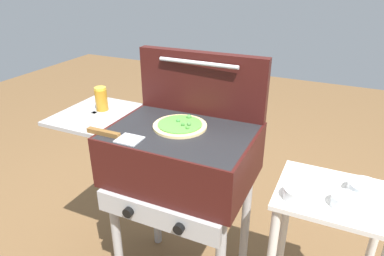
% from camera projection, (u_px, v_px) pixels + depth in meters
% --- Properties ---
extents(grill, '(0.96, 0.53, 0.90)m').
position_uv_depth(grill, '(179.00, 158.00, 1.59)').
color(grill, '#38110F').
rests_on(grill, ground_plane).
extents(grill_lid_open, '(0.63, 0.09, 0.30)m').
position_uv_depth(grill_lid_open, '(201.00, 83.00, 1.64)').
color(grill_lid_open, '#38110F').
rests_on(grill_lid_open, grill).
extents(pizza_veggie, '(0.24, 0.24, 0.03)m').
position_uv_depth(pizza_veggie, '(180.00, 125.00, 1.55)').
color(pizza_veggie, '#E0C17F').
rests_on(pizza_veggie, grill).
extents(sauce_jar, '(0.06, 0.06, 0.12)m').
position_uv_depth(sauce_jar, '(101.00, 99.00, 1.72)').
color(sauce_jar, '#B77A1E').
rests_on(sauce_jar, grill).
extents(spatula, '(0.26, 0.09, 0.02)m').
position_uv_depth(spatula, '(114.00, 135.00, 1.46)').
color(spatula, '#B7BABF').
rests_on(spatula, grill).
extents(prep_table, '(0.44, 0.36, 0.76)m').
position_uv_depth(prep_table, '(327.00, 238.00, 1.43)').
color(prep_table, beige).
rests_on(prep_table, ground_plane).
extents(topping_bowl_near, '(0.10, 0.10, 0.04)m').
position_uv_depth(topping_bowl_near, '(345.00, 202.00, 1.26)').
color(topping_bowl_near, silver).
rests_on(topping_bowl_near, prep_table).
extents(topping_bowl_far, '(0.12, 0.12, 0.04)m').
position_uv_depth(topping_bowl_far, '(364.00, 189.00, 1.33)').
color(topping_bowl_far, silver).
rests_on(topping_bowl_far, prep_table).
extents(topping_bowl_middle, '(0.11, 0.11, 0.04)m').
position_uv_depth(topping_bowl_middle, '(298.00, 194.00, 1.30)').
color(topping_bowl_middle, silver).
rests_on(topping_bowl_middle, prep_table).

